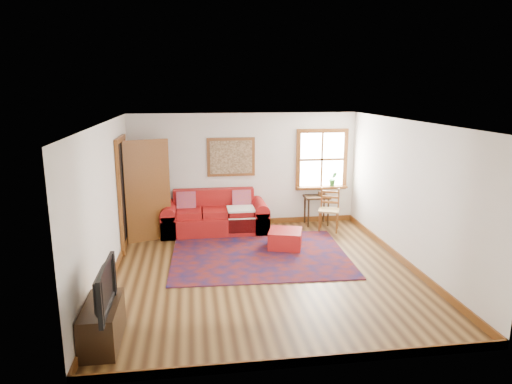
{
  "coord_description": "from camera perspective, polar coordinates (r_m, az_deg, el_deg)",
  "views": [
    {
      "loc": [
        -1.14,
        -7.14,
        3.03
      ],
      "look_at": [
        -0.05,
        0.6,
        1.24
      ],
      "focal_mm": 32.0,
      "sensor_mm": 36.0,
      "label": 1
    }
  ],
  "objects": [
    {
      "name": "framed_artwork",
      "position": [
        10.0,
        -3.13,
        4.38
      ],
      "size": [
        1.05,
        0.07,
        0.85
      ],
      "color": "brown",
      "rests_on": "ground"
    },
    {
      "name": "persian_rug",
      "position": [
        8.52,
        0.44,
        -7.86
      ],
      "size": [
        3.29,
        2.68,
        0.02
      ],
      "primitive_type": "cube",
      "rotation": [
        0.0,
        0.0,
        -0.04
      ],
      "color": "#5F150D",
      "rests_on": "ground"
    },
    {
      "name": "red_ottoman",
      "position": [
        8.87,
        3.68,
        -5.89
      ],
      "size": [
        0.76,
        0.76,
        0.35
      ],
      "primitive_type": "cube",
      "rotation": [
        0.0,
        0.0,
        -0.29
      ],
      "color": "maroon",
      "rests_on": "ground"
    },
    {
      "name": "side_table",
      "position": [
        10.32,
        7.59,
        -1.15
      ],
      "size": [
        0.55,
        0.41,
        0.66
      ],
      "color": "#301D10",
      "rests_on": "ground"
    },
    {
      "name": "room_envelope",
      "position": [
        7.37,
        1.01,
        2.13
      ],
      "size": [
        5.04,
        5.54,
        2.52
      ],
      "color": "silver",
      "rests_on": "ground"
    },
    {
      "name": "ladder_back_chair",
      "position": [
        9.98,
        9.15,
        -1.99
      ],
      "size": [
        0.55,
        0.53,
        0.91
      ],
      "color": "tan",
      "rests_on": "ground"
    },
    {
      "name": "window",
      "position": [
        10.41,
        8.4,
        3.28
      ],
      "size": [
        1.18,
        0.2,
        1.38
      ],
      "color": "white",
      "rests_on": "ground"
    },
    {
      "name": "red_leather_sofa",
      "position": [
        9.85,
        -5.15,
        -3.28
      ],
      "size": [
        2.25,
        0.93,
        0.88
      ],
      "color": "maroon",
      "rests_on": "ground"
    },
    {
      "name": "ground",
      "position": [
        7.84,
        0.98,
        -9.84
      ],
      "size": [
        5.5,
        5.5,
        0.0
      ],
      "primitive_type": "plane",
      "color": "#3D2510",
      "rests_on": "ground"
    },
    {
      "name": "media_cabinet",
      "position": [
        6.01,
        -18.65,
        -15.35
      ],
      "size": [
        0.42,
        0.92,
        0.51
      ],
      "primitive_type": "cube",
      "color": "#301D10",
      "rests_on": "ground"
    },
    {
      "name": "candle_hurricane",
      "position": [
        6.21,
        -17.75,
        -10.86
      ],
      "size": [
        0.12,
        0.12,
        0.18
      ],
      "color": "silver",
      "rests_on": "media_cabinet"
    },
    {
      "name": "doorway",
      "position": [
        9.19,
        -14.5,
        0.18
      ],
      "size": [
        0.89,
        1.08,
        2.14
      ],
      "color": "black",
      "rests_on": "ground"
    },
    {
      "name": "television",
      "position": [
        5.65,
        -19.11,
        -11.31
      ],
      "size": [
        0.13,
        0.95,
        0.55
      ],
      "primitive_type": "imported",
      "rotation": [
        0.0,
        0.0,
        1.57
      ],
      "color": "black",
      "rests_on": "media_cabinet"
    }
  ]
}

